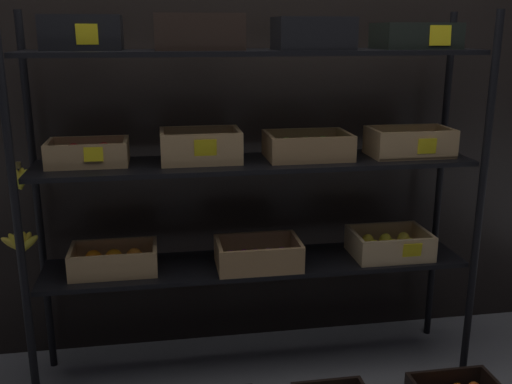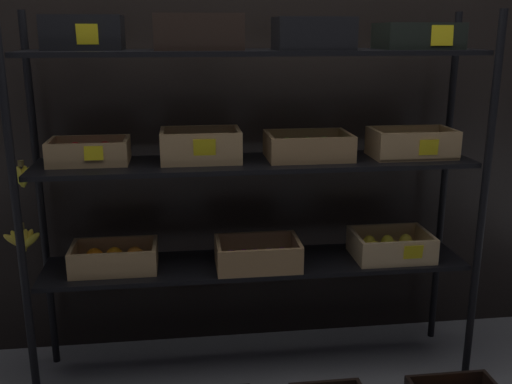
{
  "view_description": "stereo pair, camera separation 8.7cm",
  "coord_description": "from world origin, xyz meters",
  "views": [
    {
      "loc": [
        -0.4,
        -2.39,
        1.52
      ],
      "look_at": [
        0.0,
        0.0,
        0.86
      ],
      "focal_mm": 41.15,
      "sensor_mm": 36.0,
      "label": 1
    },
    {
      "loc": [
        -0.31,
        -2.4,
        1.52
      ],
      "look_at": [
        0.0,
        0.0,
        0.86
      ],
      "focal_mm": 41.15,
      "sensor_mm": 36.0,
      "label": 2
    }
  ],
  "objects": [
    {
      "name": "ground_plane",
      "position": [
        0.0,
        0.0,
        0.0
      ],
      "size": [
        10.0,
        10.0,
        0.0
      ],
      "primitive_type": "plane",
      "color": "gray"
    },
    {
      "name": "storefront_wall",
      "position": [
        0.0,
        0.39,
        1.26
      ],
      "size": [
        4.27,
        0.12,
        2.52
      ],
      "primitive_type": "cube",
      "color": "black",
      "rests_on": "ground_plane"
    },
    {
      "name": "display_rack",
      "position": [
        -0.01,
        0.0,
        1.01
      ],
      "size": [
        2.01,
        0.41,
        1.61
      ],
      "color": "black",
      "rests_on": "ground_plane"
    }
  ]
}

